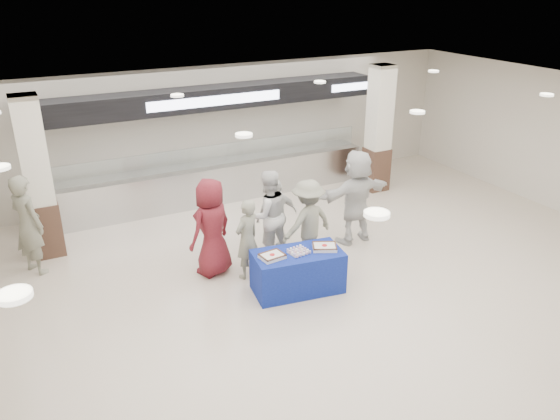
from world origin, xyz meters
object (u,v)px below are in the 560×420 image
soldier_b (308,222)px  chef_short (277,216)px  display_table (298,271)px  sheet_cake_right (325,247)px  chef_tall (268,215)px  civilian_white (356,197)px  sheet_cake_left (272,256)px  civilian_maroon (212,227)px  soldier_a (247,239)px  soldier_bg (28,225)px  cupcake_tray (299,251)px

soldier_b → chef_short: bearing=-76.8°
display_table → sheet_cake_right: sheet_cake_right is taller
chef_tall → civilian_white: (1.93, -0.17, 0.09)m
sheet_cake_left → soldier_b: size_ratio=0.25×
display_table → civilian_maroon: (-1.10, 1.28, 0.56)m
chef_tall → display_table: bearing=85.5°
sheet_cake_left → civilian_white: civilian_white is taller
display_table → soldier_a: size_ratio=1.01×
display_table → sheet_cake_right: bearing=-2.6°
soldier_bg → chef_short: bearing=-138.8°
chef_tall → soldier_b: 0.80m
civilian_maroon → soldier_b: 1.82m
soldier_a → civilian_white: bearing=163.6°
chef_tall → soldier_bg: 4.42m
civilian_maroon → soldier_bg: soldier_bg is taller
cupcake_tray → soldier_bg: bearing=144.9°
soldier_bg → cupcake_tray: bearing=-157.5°
soldier_b → cupcake_tray: bearing=42.7°
civilian_maroon → soldier_b: bearing=141.5°
chef_tall → soldier_bg: (-4.16, 1.48, 0.06)m
cupcake_tray → soldier_b: (0.66, 0.84, 0.07)m
display_table → sheet_cake_right: size_ratio=3.03×
soldier_a → soldier_bg: soldier_bg is taller
sheet_cake_right → display_table: bearing=169.2°
display_table → civilian_white: civilian_white is taller
sheet_cake_left → chef_tall: size_ratio=0.24×
display_table → civilian_white: 2.43m
display_table → soldier_a: 1.11m
sheet_cake_left → chef_short: size_ratio=0.28×
chef_tall → civilian_white: bearing=174.2°
sheet_cake_left → chef_tall: 1.47m
civilian_maroon → display_table: bearing=106.5°
display_table → cupcake_tray: bearing=-53.9°
soldier_b → sheet_cake_right: bearing=69.2°
chef_short → soldier_bg: soldier_bg is taller
display_table → civilian_maroon: size_ratio=0.83×
cupcake_tray → chef_short: 1.60m
chef_short → cupcake_tray: bearing=74.9°
sheet_cake_right → sheet_cake_left: bearing=173.3°
chef_tall → chef_short: chef_tall is taller
civilian_maroon → soldier_a: (0.52, -0.42, -0.17)m
display_table → soldier_bg: (-4.07, 2.86, 0.59)m
civilian_maroon → chef_tall: civilian_maroon is taller
cupcake_tray → sheet_cake_right: bearing=-9.2°
civilian_white → chef_short: bearing=-14.9°
civilian_maroon → soldier_bg: (-2.98, 1.58, 0.03)m
civilian_white → chef_tall: bearing=-8.3°
display_table → chef_tall: 1.47m
cupcake_tray → soldier_a: bearing=123.8°
soldier_b → soldier_bg: bearing=-32.5°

